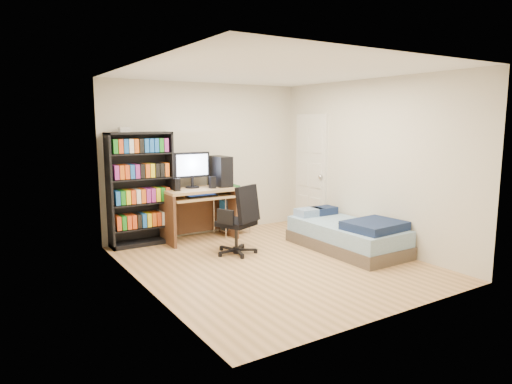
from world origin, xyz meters
TOP-DOWN VIEW (x-y plane):
  - room at (0.00, 0.00)m, footprint 3.58×4.08m
  - media_shelf at (-1.18, 1.84)m, footprint 0.97×0.32m
  - computer_desk at (-0.20, 1.69)m, footprint 1.11×0.64m
  - office_chair at (-0.17, 0.62)m, footprint 0.78×0.78m
  - wire_cart at (0.33, 1.71)m, footprint 0.55×0.42m
  - bed at (1.28, -0.07)m, footprint 0.90×1.80m
  - door at (1.72, 1.35)m, footprint 0.12×0.80m

SIDE VIEW (x-z plane):
  - bed at x=1.28m, z-range -0.03..0.48m
  - office_chair at x=-0.17m, z-range -0.18..0.82m
  - wire_cart at x=0.33m, z-range 0.13..0.95m
  - computer_desk at x=-0.20m, z-range 0.06..1.45m
  - media_shelf at x=-1.18m, z-range -0.01..1.78m
  - door at x=1.72m, z-range 0.00..2.00m
  - room at x=0.00m, z-range -0.04..2.54m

